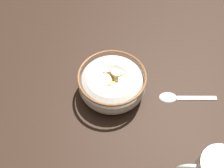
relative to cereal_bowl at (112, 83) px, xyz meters
The scene contains 3 objects.
ground_plane 4.35cm from the cereal_bowl, 34.60° to the left, with size 133.93×133.93×2.00cm, color #332116.
cereal_bowl is the anchor object (origin of this frame).
spoon 15.10cm from the cereal_bowl, behind, with size 13.52×3.72×0.80cm.
Camera 1 is at (-4.46, 33.80, 50.79)cm, focal length 41.46 mm.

